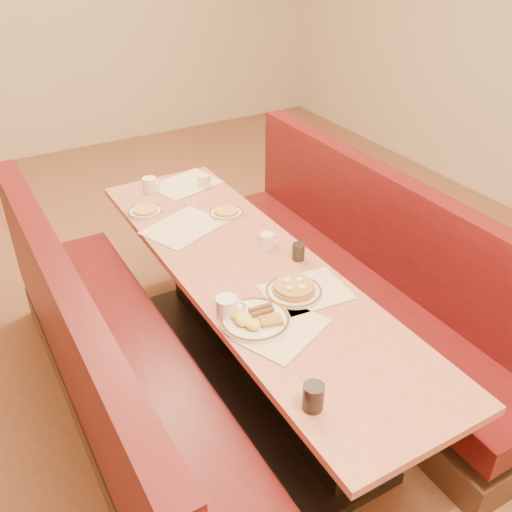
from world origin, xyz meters
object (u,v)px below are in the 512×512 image
coffee_mug_b (227,307)px  booth_left (117,379)px  soda_tumbler_near (313,397)px  coffee_mug_a (267,240)px  pancake_plate (294,290)px  eggs_plate (254,319)px  diner_table (251,327)px  booth_right (360,289)px  soda_tumbler_mid (298,252)px  coffee_mug_d (150,184)px  coffee_mug_c (204,181)px

coffee_mug_b → booth_left: bearing=172.1°
soda_tumbler_near → coffee_mug_a: bearing=67.4°
pancake_plate → eggs_plate: (-0.26, -0.09, -0.00)m
coffee_mug_a → diner_table: bearing=-137.6°
pancake_plate → eggs_plate: size_ratio=0.87×
booth_left → pancake_plate: bearing=-19.6°
booth_right → soda_tumbler_mid: (-0.48, -0.05, 0.43)m
coffee_mug_a → soda_tumbler_near: soda_tumbler_near is taller
soda_tumbler_near → coffee_mug_d: bearing=85.7°
booth_left → booth_right: size_ratio=1.00×
booth_left → coffee_mug_b: booth_left is taller
diner_table → coffee_mug_b: coffee_mug_b is taller
pancake_plate → soda_tumbler_near: size_ratio=2.48×
eggs_plate → coffee_mug_a: (0.37, 0.51, 0.02)m
booth_left → soda_tumbler_near: (0.48, -0.90, 0.44)m
coffee_mug_c → coffee_mug_a: bearing=-115.3°
soda_tumbler_mid → soda_tumbler_near: bearing=-120.7°
coffee_mug_d → eggs_plate: bearing=-94.4°
booth_right → coffee_mug_d: booth_right is taller
pancake_plate → coffee_mug_c: coffee_mug_c is taller
booth_right → pancake_plate: booth_right is taller
booth_left → coffee_mug_a: bearing=8.3°
diner_table → booth_left: (-0.73, 0.00, -0.01)m
coffee_mug_c → diner_table: bearing=-125.2°
booth_left → coffee_mug_d: booth_left is taller
coffee_mug_b → soda_tumbler_mid: (0.53, 0.24, -0.01)m
eggs_plate → coffee_mug_a: bearing=54.0°
diner_table → soda_tumbler_mid: size_ratio=28.53×
coffee_mug_a → soda_tumbler_mid: (0.08, -0.18, 0.00)m
coffee_mug_b → soda_tumbler_mid: coffee_mug_b is taller
coffee_mug_c → booth_right: bearing=-84.3°
coffee_mug_c → soda_tumbler_mid: size_ratio=1.19×
coffee_mug_a → coffee_mug_c: (0.03, 0.83, 0.00)m
diner_table → coffee_mug_a: bearing=37.4°
booth_left → booth_right: same height
soda_tumbler_near → booth_left: bearing=117.8°
coffee_mug_b → soda_tumbler_near: size_ratio=1.19×
pancake_plate → coffee_mug_d: size_ratio=2.22×
coffee_mug_d → soda_tumbler_mid: bearing=-73.1°
pancake_plate → coffee_mug_a: (0.11, 0.42, 0.02)m
booth_left → eggs_plate: 0.77m
soda_tumbler_near → soda_tumbler_mid: 0.99m
booth_left → pancake_plate: 0.94m
pancake_plate → eggs_plate: bearing=-160.4°
coffee_mug_b → soda_tumbler_near: soda_tumbler_near is taller
pancake_plate → coffee_mug_a: bearing=75.7°
diner_table → soda_tumbler_near: (-0.26, -0.90, 0.43)m
soda_tumbler_near → eggs_plate: bearing=83.5°
soda_tumbler_near → booth_right: bearing=42.3°
eggs_plate → coffee_mug_b: bearing=129.9°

